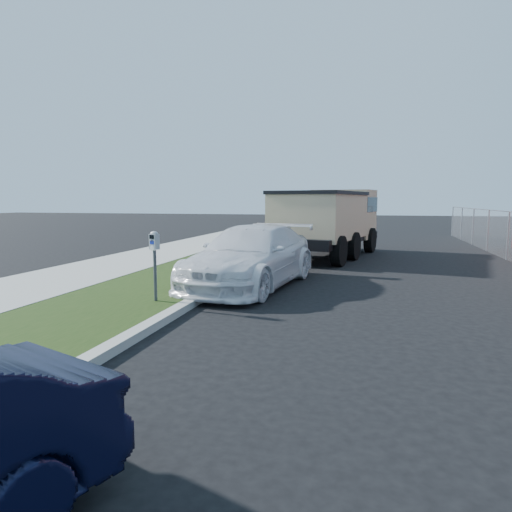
# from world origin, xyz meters

# --- Properties ---
(ground) EXTENTS (120.00, 120.00, 0.00)m
(ground) POSITION_xyz_m (0.00, 0.00, 0.00)
(ground) COLOR black
(ground) RESTS_ON ground
(streetside) EXTENTS (6.12, 50.00, 0.15)m
(streetside) POSITION_xyz_m (-5.57, 2.00, 0.07)
(streetside) COLOR gray
(streetside) RESTS_ON ground
(parking_meter) EXTENTS (0.23, 0.20, 1.45)m
(parking_meter) POSITION_xyz_m (-3.29, -0.09, 1.19)
(parking_meter) COLOR #3F4247
(parking_meter) RESTS_ON ground
(white_wagon) EXTENTS (2.92, 5.63, 1.56)m
(white_wagon) POSITION_xyz_m (-1.96, 2.70, 0.78)
(white_wagon) COLOR white
(white_wagon) RESTS_ON ground
(dump_truck) EXTENTS (3.93, 7.15, 2.65)m
(dump_truck) POSITION_xyz_m (-0.56, 9.68, 1.49)
(dump_truck) COLOR black
(dump_truck) RESTS_ON ground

